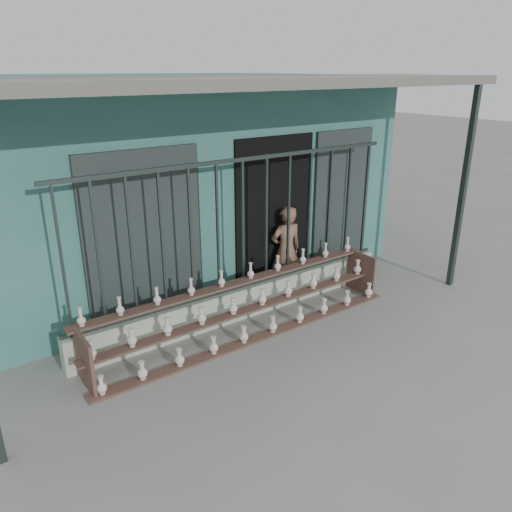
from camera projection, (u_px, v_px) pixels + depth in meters
ground at (304, 355)px, 6.12m from camera, size 60.00×60.00×0.00m
workshop_building at (149, 170)px, 8.76m from camera, size 7.40×6.60×3.21m
parapet_wall at (244, 301)px, 7.03m from camera, size 5.00×0.20×0.45m
security_fence at (243, 225)px, 6.63m from camera, size 5.00×0.04×1.80m
shelf_rack at (248, 307)px, 6.55m from camera, size 4.50×0.68×0.85m
elderly_woman at (286, 250)px, 7.63m from camera, size 0.55×0.41×1.39m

